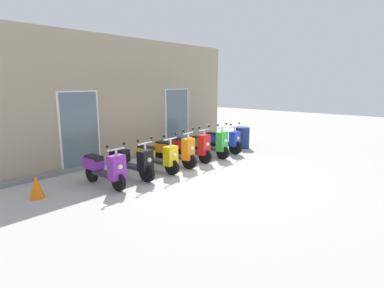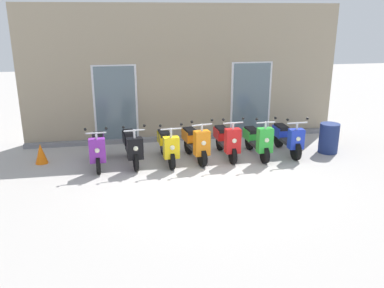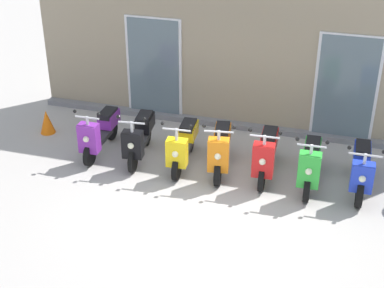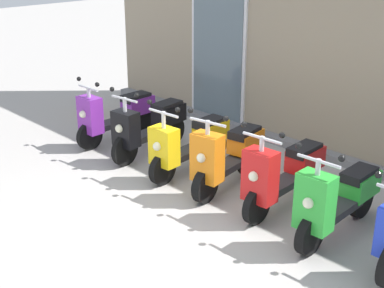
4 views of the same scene
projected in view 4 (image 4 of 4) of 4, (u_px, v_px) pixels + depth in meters
ground_plane at (170, 217)px, 6.60m from camera, size 40.00×40.00×0.00m
storefront_facade at (328, 28)px, 7.97m from camera, size 9.41×0.50×3.97m
scooter_purple at (116, 114)px, 8.85m from camera, size 0.55×1.56×1.14m
scooter_black at (149, 125)px, 8.29m from camera, size 0.57×1.56×1.15m
scooter_yellow at (190, 143)px, 7.69m from camera, size 0.59×1.57×1.15m
scooter_orange at (227, 156)px, 7.17m from camera, size 0.63×1.52×1.21m
scooter_red at (283, 173)px, 6.65m from camera, size 0.59×1.58×1.21m
scooter_green at (338, 199)px, 6.04m from camera, size 0.57×1.59×1.21m
traffic_cone at (89, 102)px, 10.19m from camera, size 0.32×0.32×0.52m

